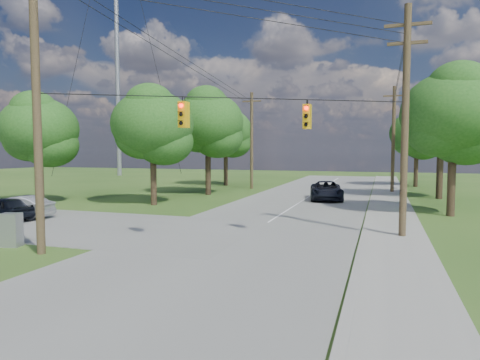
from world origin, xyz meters
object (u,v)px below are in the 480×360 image
(car_cross_dark, at_px, (4,208))
(control_cabinet, at_px, (11,230))
(car_cross_silver, at_px, (18,207))
(pole_ne, at_px, (405,118))
(pole_north_w, at_px, (252,140))
(car_main_north, at_px, (326,191))
(pole_sw, at_px, (36,93))
(pole_north_e, at_px, (393,139))

(car_cross_dark, xyz_separation_m, control_cabinet, (5.81, -5.03, -0.01))
(car_cross_dark, distance_m, car_cross_silver, 0.80)
(car_cross_silver, bearing_deg, control_cabinet, 36.31)
(pole_ne, relative_size, control_cabinet, 7.46)
(pole_ne, relative_size, car_cross_dark, 2.64)
(pole_north_w, bearing_deg, car_main_north, -42.38)
(control_cabinet, bearing_deg, pole_ne, 10.12)
(pole_sw, distance_m, pole_ne, 15.51)
(car_main_north, height_order, control_cabinet, car_main_north)
(car_cross_dark, distance_m, control_cabinet, 7.68)
(pole_north_e, distance_m, control_cabinet, 33.24)
(pole_ne, xyz_separation_m, car_main_north, (-5.18, 14.05, -4.69))
(car_cross_dark, bearing_deg, pole_ne, 108.11)
(control_cabinet, bearing_deg, car_cross_dark, 125.15)
(car_cross_silver, bearing_deg, car_main_north, 126.06)
(pole_north_w, height_order, car_cross_silver, pole_north_w)
(pole_ne, distance_m, car_main_north, 15.69)
(pole_north_e, relative_size, car_cross_dark, 2.51)
(car_main_north, bearing_deg, pole_sw, -120.56)
(pole_north_w, bearing_deg, car_cross_dark, -107.48)
(pole_north_w, relative_size, car_cross_silver, 2.48)
(car_cross_dark, bearing_deg, control_cabinet, 62.01)
(pole_sw, xyz_separation_m, control_cabinet, (-2.13, 0.60, -5.52))
(car_cross_silver, distance_m, car_main_north, 22.12)
(pole_ne, distance_m, car_cross_silver, 21.76)
(pole_ne, height_order, pole_north_e, pole_ne)
(car_cross_silver, relative_size, control_cabinet, 2.86)
(pole_north_w, distance_m, car_main_north, 12.58)
(pole_sw, distance_m, pole_north_w, 29.62)
(car_cross_silver, bearing_deg, pole_north_w, 154.98)
(pole_north_w, bearing_deg, pole_north_e, 0.00)
(pole_north_e, distance_m, car_main_north, 10.44)
(pole_ne, distance_m, control_cabinet, 17.78)
(pole_sw, bearing_deg, pole_ne, 29.38)
(pole_north_e, relative_size, car_main_north, 1.85)
(pole_sw, relative_size, pole_ne, 1.14)
(pole_north_w, height_order, control_cabinet, pole_north_w)
(pole_sw, distance_m, pole_north_e, 32.55)
(pole_ne, height_order, control_cabinet, pole_ne)
(car_cross_silver, bearing_deg, pole_north_e, 130.03)
(pole_ne, bearing_deg, pole_north_w, 122.29)
(pole_north_e, distance_m, car_cross_dark, 32.47)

